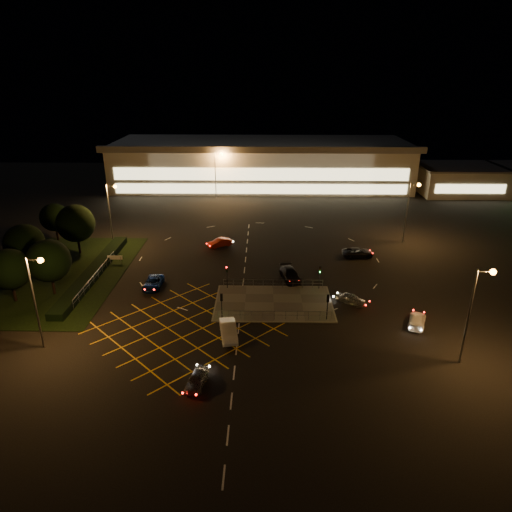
{
  "coord_description": "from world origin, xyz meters",
  "views": [
    {
      "loc": [
        0.69,
        -51.8,
        26.51
      ],
      "look_at": [
        -0.35,
        8.52,
        2.0
      ],
      "focal_mm": 32.0,
      "sensor_mm": 36.0,
      "label": 1
    }
  ],
  "objects_px": {
    "signal_nw": "(227,272)",
    "car_approach_white": "(417,320)",
    "car_circ_red": "(220,243)",
    "signal_sw": "(222,301)",
    "car_right_silver": "(351,299)",
    "car_far_dkgrey": "(290,274)",
    "signal_ne": "(320,273)",
    "car_near_silver": "(197,379)",
    "car_queue_white": "(228,330)",
    "car_left_blue": "(153,283)",
    "signal_se": "(328,302)",
    "car_east_grey": "(358,252)"
  },
  "relations": [
    {
      "from": "signal_ne",
      "to": "car_left_blue",
      "type": "xyz_separation_m",
      "value": [
        -21.79,
        0.23,
        -1.71
      ]
    },
    {
      "from": "signal_nw",
      "to": "car_right_silver",
      "type": "xyz_separation_m",
      "value": [
        15.5,
        -3.93,
        -1.73
      ]
    },
    {
      "from": "car_near_silver",
      "to": "car_queue_white",
      "type": "bearing_deg",
      "value": 83.94
    },
    {
      "from": "signal_se",
      "to": "car_queue_white",
      "type": "bearing_deg",
      "value": 18.52
    },
    {
      "from": "car_near_silver",
      "to": "car_far_dkgrey",
      "type": "distance_m",
      "value": 24.86
    },
    {
      "from": "signal_se",
      "to": "car_approach_white",
      "type": "height_order",
      "value": "signal_se"
    },
    {
      "from": "signal_nw",
      "to": "car_queue_white",
      "type": "distance_m",
      "value": 11.82
    },
    {
      "from": "car_queue_white",
      "to": "car_far_dkgrey",
      "type": "height_order",
      "value": "car_queue_white"
    },
    {
      "from": "signal_nw",
      "to": "car_far_dkgrey",
      "type": "xyz_separation_m",
      "value": [
        8.37,
        3.01,
        -1.62
      ]
    },
    {
      "from": "signal_ne",
      "to": "car_right_silver",
      "type": "bearing_deg",
      "value": -48.31
    },
    {
      "from": "signal_se",
      "to": "car_east_grey",
      "type": "height_order",
      "value": "signal_se"
    },
    {
      "from": "car_far_dkgrey",
      "to": "car_right_silver",
      "type": "height_order",
      "value": "car_far_dkgrey"
    },
    {
      "from": "signal_se",
      "to": "car_left_blue",
      "type": "bearing_deg",
      "value": -20.66
    },
    {
      "from": "signal_sw",
      "to": "car_right_silver",
      "type": "xyz_separation_m",
      "value": [
        15.5,
        4.06,
        -1.73
      ]
    },
    {
      "from": "signal_se",
      "to": "car_approach_white",
      "type": "distance_m",
      "value": 10.18
    },
    {
      "from": "car_queue_white",
      "to": "car_east_grey",
      "type": "xyz_separation_m",
      "value": [
        18.24,
        23.25,
        -0.1
      ]
    },
    {
      "from": "car_far_dkgrey",
      "to": "car_circ_red",
      "type": "height_order",
      "value": "car_far_dkgrey"
    },
    {
      "from": "signal_nw",
      "to": "car_near_silver",
      "type": "distance_m",
      "value": 20.02
    },
    {
      "from": "signal_nw",
      "to": "car_approach_white",
      "type": "relative_size",
      "value": 0.73
    },
    {
      "from": "car_far_dkgrey",
      "to": "car_queue_white",
      "type": "bearing_deg",
      "value": -129.28
    },
    {
      "from": "car_near_silver",
      "to": "signal_nw",
      "type": "bearing_deg",
      "value": 95.79
    },
    {
      "from": "signal_sw",
      "to": "car_right_silver",
      "type": "distance_m",
      "value": 16.12
    },
    {
      "from": "car_right_silver",
      "to": "car_east_grey",
      "type": "distance_m",
      "value": 15.96
    },
    {
      "from": "car_left_blue",
      "to": "car_far_dkgrey",
      "type": "height_order",
      "value": "car_far_dkgrey"
    },
    {
      "from": "car_left_blue",
      "to": "car_far_dkgrey",
      "type": "relative_size",
      "value": 0.91
    },
    {
      "from": "signal_nw",
      "to": "car_east_grey",
      "type": "distance_m",
      "value": 22.53
    },
    {
      "from": "signal_se",
      "to": "signal_nw",
      "type": "relative_size",
      "value": 1.0
    },
    {
      "from": "signal_se",
      "to": "car_right_silver",
      "type": "distance_m",
      "value": 5.63
    },
    {
      "from": "signal_nw",
      "to": "car_approach_white",
      "type": "distance_m",
      "value": 23.78
    },
    {
      "from": "car_near_silver",
      "to": "car_right_silver",
      "type": "height_order",
      "value": "car_near_silver"
    },
    {
      "from": "signal_se",
      "to": "car_east_grey",
      "type": "bearing_deg",
      "value": -110.33
    },
    {
      "from": "car_queue_white",
      "to": "signal_se",
      "type": "bearing_deg",
      "value": 8.69
    },
    {
      "from": "car_circ_red",
      "to": "signal_sw",
      "type": "bearing_deg",
      "value": -26.48
    },
    {
      "from": "car_far_dkgrey",
      "to": "car_right_silver",
      "type": "xyz_separation_m",
      "value": [
        7.13,
        -6.94,
        -0.11
      ]
    },
    {
      "from": "car_near_silver",
      "to": "car_approach_white",
      "type": "relative_size",
      "value": 0.87
    },
    {
      "from": "car_far_dkgrey",
      "to": "signal_sw",
      "type": "bearing_deg",
      "value": -139.94
    },
    {
      "from": "car_near_silver",
      "to": "car_queue_white",
      "type": "height_order",
      "value": "car_queue_white"
    },
    {
      "from": "car_near_silver",
      "to": "car_left_blue",
      "type": "distance_m",
      "value": 21.86
    },
    {
      "from": "signal_sw",
      "to": "car_far_dkgrey",
      "type": "height_order",
      "value": "signal_sw"
    },
    {
      "from": "car_circ_red",
      "to": "car_approach_white",
      "type": "xyz_separation_m",
      "value": [
        24.38,
        -24.37,
        -0.04
      ]
    },
    {
      "from": "car_left_blue",
      "to": "car_east_grey",
      "type": "distance_m",
      "value": 31.19
    },
    {
      "from": "car_right_silver",
      "to": "signal_se",
      "type": "bearing_deg",
      "value": 172.02
    },
    {
      "from": "car_queue_white",
      "to": "car_right_silver",
      "type": "height_order",
      "value": "car_queue_white"
    },
    {
      "from": "car_queue_white",
      "to": "car_right_silver",
      "type": "bearing_deg",
      "value": 18.28
    },
    {
      "from": "car_approach_white",
      "to": "car_circ_red",
      "type": "bearing_deg",
      "value": -23.14
    },
    {
      "from": "car_right_silver",
      "to": "car_approach_white",
      "type": "bearing_deg",
      "value": -94.6
    },
    {
      "from": "signal_se",
      "to": "car_circ_red",
      "type": "relative_size",
      "value": 0.78
    },
    {
      "from": "car_right_silver",
      "to": "car_approach_white",
      "type": "height_order",
      "value": "car_right_silver"
    },
    {
      "from": "car_left_blue",
      "to": "car_far_dkgrey",
      "type": "xyz_separation_m",
      "value": [
        18.17,
        2.78,
        0.1
      ]
    },
    {
      "from": "car_far_dkgrey",
      "to": "signal_ne",
      "type": "bearing_deg",
      "value": -52.31
    }
  ]
}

